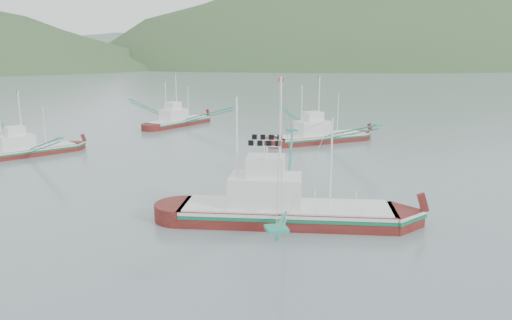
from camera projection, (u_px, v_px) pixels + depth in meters
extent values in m
plane|color=slate|center=(271.00, 212.00, 41.81)|extent=(1200.00, 1200.00, 0.00)
cube|color=#53110D|center=(287.00, 220.00, 39.20)|extent=(17.23, 9.30, 2.22)
cube|color=silver|center=(287.00, 208.00, 39.00)|extent=(16.94, 9.28, 0.24)
cube|color=#0E6642|center=(287.00, 212.00, 39.05)|extent=(16.95, 9.30, 0.24)
cube|color=silver|center=(287.00, 206.00, 38.95)|extent=(16.37, 8.83, 0.13)
cube|color=silver|center=(266.00, 191.00, 38.85)|extent=(6.37, 5.08, 2.45)
cube|color=silver|center=(266.00, 166.00, 38.43)|extent=(3.50, 3.21, 1.56)
cylinder|color=white|center=(280.00, 143.00, 37.95)|extent=(0.18, 0.18, 10.00)
cylinder|color=white|center=(237.00, 152.00, 38.42)|extent=(0.16, 0.16, 8.50)
cylinder|color=white|center=(331.00, 164.00, 37.90)|extent=(0.13, 0.13, 7.00)
cube|color=#53110D|center=(28.00, 154.00, 64.49)|extent=(12.27, 9.13, 1.64)
cube|color=silver|center=(27.00, 149.00, 64.34)|extent=(12.10, 9.06, 0.18)
cube|color=#0E6642|center=(27.00, 151.00, 64.39)|extent=(12.10, 9.08, 0.18)
cube|color=silver|center=(27.00, 148.00, 64.31)|extent=(11.66, 8.67, 0.10)
cube|color=silver|center=(16.00, 142.00, 63.30)|extent=(4.88, 4.36, 1.81)
cube|color=silver|center=(15.00, 131.00, 62.99)|extent=(2.76, 2.65, 1.15)
cylinder|color=white|center=(21.00, 120.00, 63.25)|extent=(0.13, 0.13, 7.40)
cylinder|color=white|center=(0.00, 126.00, 61.73)|extent=(0.12, 0.12, 6.29)
cylinder|color=white|center=(44.00, 126.00, 65.41)|extent=(0.10, 0.10, 5.18)
cube|color=#53110D|center=(321.00, 141.00, 73.95)|extent=(14.90, 6.96, 1.92)
cube|color=silver|center=(321.00, 136.00, 73.78)|extent=(14.64, 6.97, 0.21)
cube|color=#0E6642|center=(321.00, 137.00, 73.83)|extent=(14.64, 6.99, 0.21)
cube|color=silver|center=(321.00, 134.00, 73.73)|extent=(14.16, 6.61, 0.12)
cube|color=silver|center=(313.00, 128.00, 72.92)|extent=(5.37, 4.07, 2.11)
cube|color=silver|center=(313.00, 116.00, 72.55)|extent=(2.91, 2.62, 1.34)
cylinder|color=white|center=(319.00, 106.00, 72.63)|extent=(0.15, 0.15, 8.64)
cylinder|color=white|center=(302.00, 111.00, 71.57)|extent=(0.13, 0.13, 7.35)
cylinder|color=white|center=(338.00, 113.00, 74.29)|extent=(0.12, 0.12, 6.05)
cube|color=#53110D|center=(179.00, 124.00, 90.77)|extent=(12.29, 12.21, 1.82)
cube|color=silver|center=(179.00, 120.00, 90.61)|extent=(12.15, 12.07, 0.20)
cube|color=#0E6642|center=(179.00, 121.00, 90.65)|extent=(12.16, 12.08, 0.20)
cube|color=silver|center=(179.00, 119.00, 90.57)|extent=(11.68, 11.60, 0.11)
cube|color=silver|center=(173.00, 115.00, 89.24)|extent=(5.29, 5.28, 2.01)
cube|color=silver|center=(173.00, 106.00, 88.89)|extent=(3.10, 3.09, 1.28)
cylinder|color=white|center=(176.00, 97.00, 89.33)|extent=(0.15, 0.15, 8.21)
cylinder|color=white|center=(166.00, 102.00, 87.22)|extent=(0.13, 0.13, 6.98)
cylinder|color=white|center=(188.00, 102.00, 92.20)|extent=(0.11, 0.11, 5.75)
ellipsoid|color=#304C27|center=(400.00, 65.00, 502.06)|extent=(684.00, 432.00, 306.00)
ellipsoid|color=slate|center=(181.00, 63.00, 582.78)|extent=(960.00, 400.00, 240.00)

